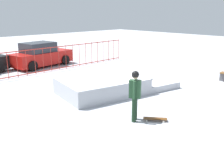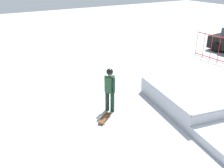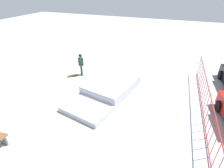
% 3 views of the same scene
% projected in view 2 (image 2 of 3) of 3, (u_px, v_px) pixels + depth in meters
% --- Properties ---
extents(ground_plane, '(60.00, 60.00, 0.00)m').
position_uv_depth(ground_plane, '(203.00, 119.00, 9.56)').
color(ground_plane, '#A8AAB2').
extents(skate_ramp, '(5.79, 3.56, 0.74)m').
position_uv_depth(skate_ramp, '(198.00, 102.00, 10.07)').
color(skate_ramp, '#B0B3BB').
rests_on(skate_ramp, ground).
extents(skater, '(0.39, 0.44, 1.73)m').
position_uv_depth(skater, '(110.00, 87.00, 9.72)').
color(skater, black).
rests_on(skater, ground).
extents(skateboard, '(0.65, 0.75, 0.09)m').
position_uv_depth(skateboard, '(105.00, 118.00, 9.47)').
color(skateboard, '#593314').
rests_on(skateboard, ground).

